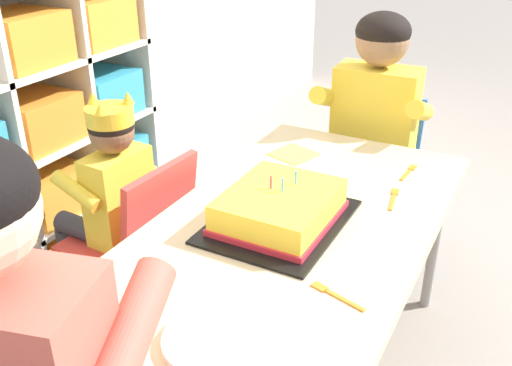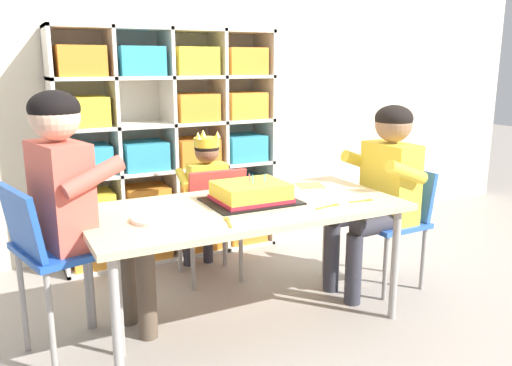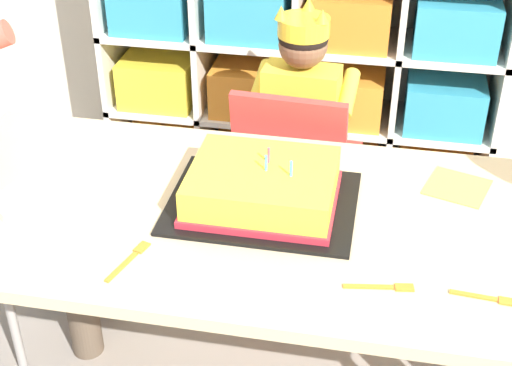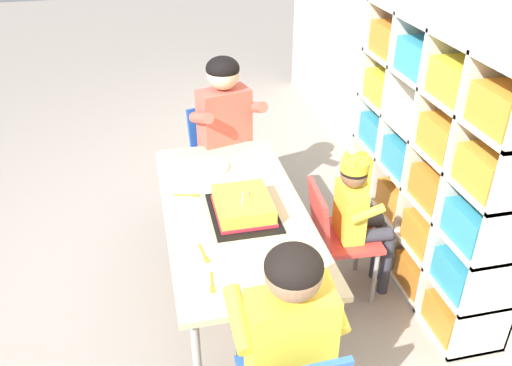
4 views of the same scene
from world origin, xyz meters
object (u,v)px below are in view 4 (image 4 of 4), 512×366
Objects in this scene: classroom_chair_blue at (335,232)px; paper_plate_stack at (211,167)px; classroom_chair_adult_side at (222,151)px; fork_at_table_front_edge at (189,195)px; guest_at_table_side at (286,325)px; birthday_cake_on_tray at (243,207)px; adult_helper_seated at (229,127)px; fork_by_napkin at (212,284)px; activity_table at (234,216)px; child_with_crown at (359,209)px; fork_near_child_seat at (204,255)px.

paper_plate_stack is (-0.47, -0.57, 0.20)m from classroom_chair_blue.
classroom_chair_blue is at bearing -77.25° from classroom_chair_adult_side.
classroom_chair_adult_side is 5.50× the size of fork_at_table_front_edge.
guest_at_table_side is 0.76m from birthday_cake_on_tray.
birthday_cake_on_tray reaches higher than paper_plate_stack.
fork_at_table_front_edge is at bearing -31.15° from paper_plate_stack.
classroom_chair_blue is 0.90m from adult_helper_seated.
birthday_cake_on_tray is 3.01× the size of fork_at_table_front_edge.
fork_by_napkin is at bearing -55.91° from guest_at_table_side.
child_with_crown reaches higher than activity_table.
guest_at_table_side is at bearing -105.99° from classroom_chair_adult_side.
activity_table is 0.63m from child_with_crown.
guest_at_table_side is at bearing 145.30° from child_with_crown.
classroom_chair_blue is 3.34× the size of paper_plate_stack.
child_with_crown is 0.93m from adult_helper_seated.
classroom_chair_adult_side is 0.70m from fork_at_table_front_edge.
child_with_crown is (0.01, 0.11, 0.13)m from classroom_chair_blue.
fork_by_napkin is 0.68m from fork_at_table_front_edge.
birthday_cake_on_tray is (-0.00, -0.48, 0.23)m from classroom_chair_blue.
child_with_crown is 6.21× the size of fork_at_table_front_edge.
fork_near_child_seat is (1.13, -0.26, 0.10)m from classroom_chair_adult_side.
child_with_crown is at bearing -71.92° from classroom_chair_adult_side.
fork_at_table_front_edge is at bearing -132.76° from birthday_cake_on_tray.
birthday_cake_on_tray is 0.33m from fork_at_table_front_edge.
activity_table is 1.29× the size of adult_helper_seated.
birthday_cake_on_tray reaches higher than fork_by_napkin.
classroom_chair_adult_side reaches higher than fork_at_table_front_edge.
activity_table is at bearing 88.08° from child_with_crown.
child_with_crown is at bearing -89.68° from classroom_chair_blue.
fork_by_napkin is 0.92× the size of fork_at_table_front_edge.
fork_near_child_seat is 0.99× the size of fork_at_table_front_edge.
activity_table is 0.27m from fork_at_table_front_edge.
classroom_chair_blue is 4.90× the size of fork_near_child_seat.
adult_helper_seated is at bearing -25.16° from fork_near_child_seat.
fork_by_napkin is at bearing 107.22° from fork_at_table_front_edge.
fork_by_napkin and fork_at_table_front_edge have the same top height.
child_with_crown is 0.86m from fork_at_table_front_edge.
guest_at_table_side is 0.37m from fork_by_napkin.
classroom_chair_blue is 1.61× the size of birthday_cake_on_tray.
birthday_cake_on_tray is 0.36m from fork_near_child_seat.
classroom_chair_blue is at bearing 84.06° from activity_table.
paper_plate_stack reaches higher than activity_table.
birthday_cake_on_tray is 0.51m from fork_by_napkin.
child_with_crown is 0.60m from birthday_cake_on_tray.
fork_by_napkin is 0.19m from fork_near_child_seat.
paper_plate_stack is at bearing -19.75° from fork_near_child_seat.
adult_helper_seated is at bearing 150.61° from paper_plate_stack.
birthday_cake_on_tray is at bearing -92.31° from guest_at_table_side.
child_with_crown is at bearing -130.43° from guest_at_table_side.
classroom_chair_adult_side is at bearing 30.93° from classroom_chair_blue.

